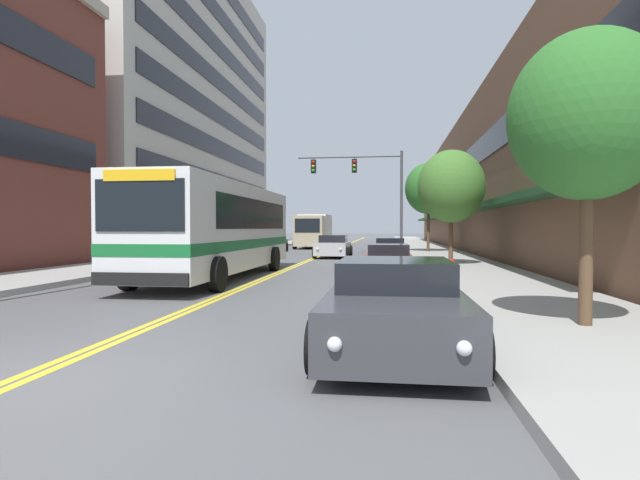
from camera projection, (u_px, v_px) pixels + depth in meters
name	position (u px, v px, depth m)	size (l,w,h in m)	color
ground_plane	(337.00, 249.00, 42.39)	(240.00, 240.00, 0.00)	#565659
sidewalk_left	(251.00, 247.00, 43.40)	(4.00, 106.00, 0.18)	#9E9B96
sidewalk_right	(426.00, 248.00, 41.39)	(4.00, 106.00, 0.18)	#9E9B96
centre_line	(337.00, 249.00, 42.39)	(0.34, 106.00, 0.01)	yellow
office_tower_left	(155.00, 103.00, 43.11)	(12.08, 31.71, 25.29)	#BCB7AD
storefront_row_right	(505.00, 187.00, 40.43)	(9.10, 68.00, 10.29)	brown
city_bus	(220.00, 226.00, 17.95)	(2.92, 11.54, 3.28)	silver
car_charcoal_parked_left_mid	(270.00, 244.00, 36.66)	(2.12, 4.26, 1.33)	#232328
car_champagne_parked_left_far	(238.00, 248.00, 28.85)	(2.13, 4.14, 1.40)	beige
car_dark_grey_parked_right_foreground	(395.00, 307.00, 7.28)	(2.14, 4.45, 1.31)	#38383D
car_navy_parked_right_mid	(390.00, 250.00, 27.23)	(1.98, 4.84, 1.24)	#19234C
car_red_parked_right_far	(388.00, 260.00, 18.75)	(2.01, 4.16, 1.17)	maroon
car_silver_moving_lead	(333.00, 247.00, 30.19)	(2.11, 4.43, 1.35)	#B7B7BC
box_truck	(314.00, 230.00, 44.46)	(2.77, 7.27, 2.97)	#BCAD89
traffic_signal_mast	(366.00, 181.00, 33.43)	(7.06, 0.38, 6.92)	#47474C
street_tree_right_near	(588.00, 116.00, 8.18)	(2.52, 2.52, 4.84)	brown
street_tree_right_mid	(451.00, 187.00, 21.99)	(2.92, 2.92, 5.05)	brown
street_tree_right_far	(428.00, 189.00, 34.28)	(3.20, 3.20, 6.09)	brown
fire_hydrant	(451.00, 274.00, 13.19)	(0.35, 0.27, 0.79)	red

